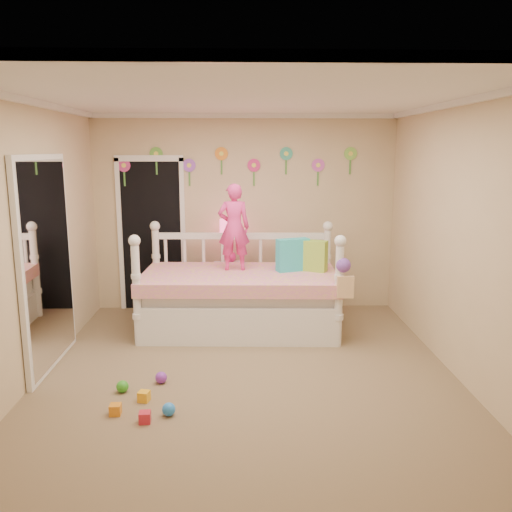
{
  "coord_description": "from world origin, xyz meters",
  "views": [
    {
      "loc": [
        -0.07,
        -4.84,
        2.14
      ],
      "look_at": [
        0.1,
        0.6,
        1.05
      ],
      "focal_mm": 37.25,
      "sensor_mm": 36.0,
      "label": 1
    }
  ],
  "objects_px": {
    "daybed": "(240,278)",
    "table_lamp": "(230,234)",
    "nightstand": "(230,287)",
    "child": "(234,227)"
  },
  "relations": [
    {
      "from": "daybed",
      "to": "table_lamp",
      "type": "distance_m",
      "value": 0.84
    },
    {
      "from": "daybed",
      "to": "table_lamp",
      "type": "bearing_deg",
      "value": 102.29
    },
    {
      "from": "nightstand",
      "to": "table_lamp",
      "type": "bearing_deg",
      "value": 80.25
    },
    {
      "from": "nightstand",
      "to": "daybed",
      "type": "bearing_deg",
      "value": -89.91
    },
    {
      "from": "daybed",
      "to": "child",
      "type": "height_order",
      "value": "child"
    },
    {
      "from": "daybed",
      "to": "child",
      "type": "bearing_deg",
      "value": 117.13
    },
    {
      "from": "daybed",
      "to": "nightstand",
      "type": "bearing_deg",
      "value": 102.29
    },
    {
      "from": "nightstand",
      "to": "table_lamp",
      "type": "distance_m",
      "value": 0.72
    },
    {
      "from": "nightstand",
      "to": "table_lamp",
      "type": "relative_size",
      "value": 1.15
    },
    {
      "from": "child",
      "to": "nightstand",
      "type": "bearing_deg",
      "value": -86.3
    }
  ]
}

